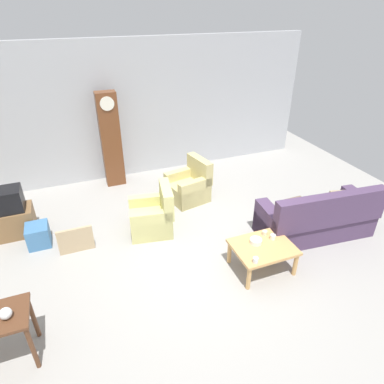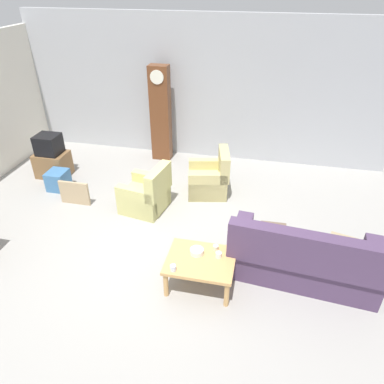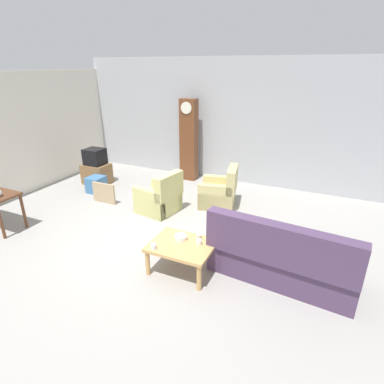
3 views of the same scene
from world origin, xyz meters
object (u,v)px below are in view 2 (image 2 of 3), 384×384
object	(u,v)px
cup_cream_tall	(216,248)
bowl_white_stacked	(197,251)
tv_stand_cabinet	(53,164)
framed_picture_leaning	(75,193)
storage_box_blue	(58,180)
cup_blue_rimmed	(173,268)
armchair_olive_far	(210,179)
tv_crt	(48,144)
couch_floral	(303,260)
grandfather_clock	(161,114)
cup_white_porcelain	(219,255)
coffee_table_wood	(201,263)
armchair_olive_near	(146,195)

from	to	relation	value
cup_cream_tall	bowl_white_stacked	size ratio (longest dim) A/B	0.42
cup_cream_tall	tv_stand_cabinet	bearing A→B (deg)	150.47
framed_picture_leaning	storage_box_blue	bearing A→B (deg)	143.79
cup_blue_rimmed	bowl_white_stacked	size ratio (longest dim) A/B	0.46
armchair_olive_far	tv_crt	xyz separation A→B (m)	(-3.50, -0.02, 0.44)
couch_floral	framed_picture_leaning	xyz separation A→B (m)	(-4.21, 1.13, -0.11)
framed_picture_leaning	grandfather_clock	bearing A→B (deg)	64.78
armchair_olive_far	cup_blue_rimmed	world-z (taller)	armchair_olive_far
cup_white_porcelain	armchair_olive_far	bearing A→B (deg)	102.56
cup_white_porcelain	cup_blue_rimmed	bearing A→B (deg)	-144.92
framed_picture_leaning	cup_cream_tall	size ratio (longest dim) A/B	7.30
couch_floral	cup_cream_tall	size ratio (longest dim) A/B	26.45
bowl_white_stacked	storage_box_blue	bearing A→B (deg)	150.40
coffee_table_wood	cup_white_porcelain	distance (m)	0.28
tv_crt	framed_picture_leaning	xyz separation A→B (m)	(1.02, -0.95, -0.51)
coffee_table_wood	tv_stand_cabinet	bearing A→B (deg)	146.70
storage_box_blue	cup_white_porcelain	distance (m)	4.13
couch_floral	cup_cream_tall	bearing A→B (deg)	-171.99
grandfather_clock	tv_stand_cabinet	distance (m)	2.64
couch_floral	bowl_white_stacked	bearing A→B (deg)	-168.19
coffee_table_wood	cup_white_porcelain	size ratio (longest dim) A/B	11.10
storage_box_blue	cup_cream_tall	xyz separation A→B (m)	(3.58, -1.76, 0.30)
armchair_olive_far	coffee_table_wood	bearing A→B (deg)	-83.17
armchair_olive_near	tv_stand_cabinet	bearing A→B (deg)	161.25
coffee_table_wood	framed_picture_leaning	world-z (taller)	framed_picture_leaning
couch_floral	bowl_white_stacked	world-z (taller)	couch_floral
cup_white_porcelain	armchair_olive_near	bearing A→B (deg)	135.55
couch_floral	grandfather_clock	bearing A→B (deg)	132.19
armchair_olive_far	framed_picture_leaning	bearing A→B (deg)	-158.62
cup_white_porcelain	cup_cream_tall	size ratio (longest dim) A/B	1.05
tv_crt	cup_blue_rimmed	bearing A→B (deg)	-38.71
armchair_olive_near	coffee_table_wood	size ratio (longest dim) A/B	0.96
couch_floral	coffee_table_wood	size ratio (longest dim) A/B	2.26
grandfather_clock	tv_stand_cabinet	bearing A→B (deg)	-147.07
cup_blue_rimmed	cup_cream_tall	distance (m)	0.73
couch_floral	armchair_olive_near	distance (m)	3.05
armchair_olive_far	coffee_table_wood	size ratio (longest dim) A/B	0.97
tv_stand_cabinet	storage_box_blue	bearing A→B (deg)	-51.52
armchair_olive_near	cup_white_porcelain	bearing A→B (deg)	-44.45
armchair_olive_far	tv_stand_cabinet	bearing A→B (deg)	-179.63
tv_stand_cabinet	cup_white_porcelain	size ratio (longest dim) A/B	7.86
couch_floral	cup_white_porcelain	world-z (taller)	couch_floral
armchair_olive_far	storage_box_blue	distance (m)	3.15
tv_crt	bowl_white_stacked	world-z (taller)	tv_crt
coffee_table_wood	bowl_white_stacked	size ratio (longest dim) A/B	4.95
cup_cream_tall	cup_blue_rimmed	bearing A→B (deg)	-132.45
armchair_olive_near	bowl_white_stacked	bearing A→B (deg)	-50.49
armchair_olive_near	grandfather_clock	xyz separation A→B (m)	(-0.33, 2.19, 0.80)
storage_box_blue	framed_picture_leaning	bearing A→B (deg)	-36.21
couch_floral	tv_crt	xyz separation A→B (m)	(-5.23, 2.08, 0.40)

